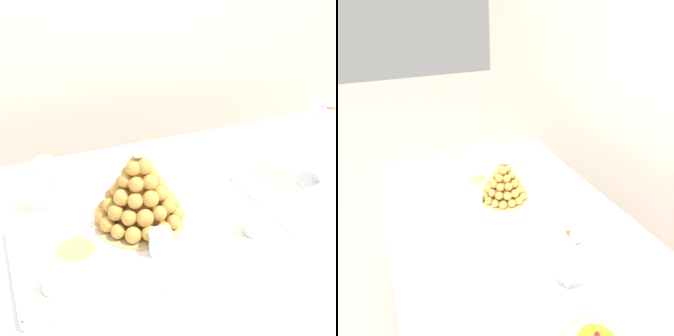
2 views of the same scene
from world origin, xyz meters
The scene contains 9 objects.
buffet_table centered at (0.00, 0.00, 0.63)m, with size 1.54×0.98×0.74m.
serving_tray centered at (-0.20, -0.03, 0.74)m, with size 0.63×0.33×0.02m.
croquembouche centered at (-0.20, 0.04, 0.82)m, with size 0.23×0.23×0.21m.
dessert_cup_left centered at (-0.44, -0.11, 0.77)m, with size 0.05×0.05×0.05m.
dessert_cup_mid_left centered at (-0.20, -0.09, 0.77)m, with size 0.05×0.05×0.06m.
dessert_cup_centre centered at (0.04, -0.11, 0.77)m, with size 0.06×0.06×0.06m.
creme_brulee_ramekin centered at (-0.38, -0.03, 0.76)m, with size 0.10×0.10×0.02m.
macaron_goblet centered at (0.33, 0.03, 0.89)m, with size 0.12×0.12×0.25m.
wine_glass centered at (-0.40, 0.18, 0.86)m, with size 0.07×0.07×0.16m.
Camera 1 is at (-0.49, -0.80, 1.38)m, focal length 46.45 mm.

